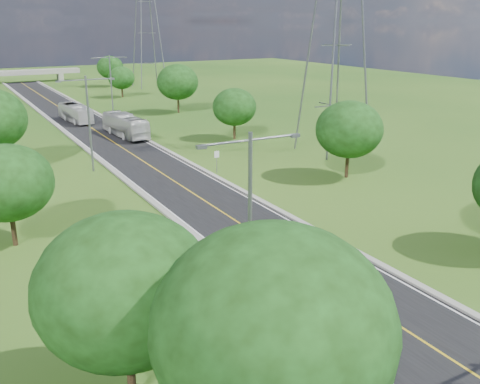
{
  "coord_description": "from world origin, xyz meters",
  "views": [
    {
      "loc": [
        -19.23,
        -10.52,
        15.24
      ],
      "look_at": [
        -0.52,
        22.82,
        3.0
      ],
      "focal_mm": 40.0,
      "sensor_mm": 36.0,
      "label": 1
    }
  ],
  "objects": [
    {
      "name": "tree_rd",
      "position": [
        17.0,
        76.0,
        5.27
      ],
      "size": [
        7.14,
        7.14,
        8.3
      ],
      "color": "black",
      "rests_on": "ground"
    },
    {
      "name": "tree_rc",
      "position": [
        15.0,
        52.0,
        4.33
      ],
      "size": [
        5.88,
        5.88,
        6.84
      ],
      "color": "black",
      "rests_on": "ground"
    },
    {
      "name": "streetlight_mid_left",
      "position": [
        -6.0,
        45.0,
        5.94
      ],
      "size": [
        5.9,
        0.25,
        10.0
      ],
      "color": "slate",
      "rests_on": "ground"
    },
    {
      "name": "streetlight_near_left",
      "position": [
        -6.0,
        12.0,
        5.94
      ],
      "size": [
        5.9,
        0.25,
        10.0
      ],
      "color": "slate",
      "rests_on": "ground"
    },
    {
      "name": "road",
      "position": [
        0.0,
        66.0,
        0.03
      ],
      "size": [
        8.0,
        150.0,
        0.06
      ],
      "primitive_type": "cube",
      "color": "black",
      "rests_on": "ground"
    },
    {
      "name": "overpass",
      "position": [
        0.0,
        140.0,
        2.41
      ],
      "size": [
        30.0,
        3.0,
        3.2
      ],
      "color": "gray",
      "rests_on": "ground"
    },
    {
      "name": "bus_inbound",
      "position": [
        -0.8,
        75.33,
        1.44
      ],
      "size": [
        3.36,
        10.12,
        2.77
      ],
      "primitive_type": "imported",
      "rotation": [
        0.0,
        0.0,
        0.11
      ],
      "color": "silver",
      "rests_on": "road"
    },
    {
      "name": "curb_right",
      "position": [
        4.25,
        66.0,
        0.11
      ],
      "size": [
        0.5,
        150.0,
        0.22
      ],
      "primitive_type": "cube",
      "color": "gray",
      "rests_on": "ground"
    },
    {
      "name": "speed_limit_sign",
      "position": [
        5.2,
        37.98,
        1.6
      ],
      "size": [
        0.55,
        0.09,
        2.4
      ],
      "color": "slate",
      "rests_on": "ground"
    },
    {
      "name": "tree_rf",
      "position": [
        18.0,
        120.0,
        4.64
      ],
      "size": [
        6.3,
        6.3,
        7.33
      ],
      "color": "black",
      "rests_on": "ground"
    },
    {
      "name": "tree_la",
      "position": [
        -14.0,
        8.0,
        5.27
      ],
      "size": [
        7.14,
        7.14,
        8.3
      ],
      "color": "black",
      "rests_on": "ground"
    },
    {
      "name": "tree_lf",
      "position": [
        -11.0,
        2.0,
        5.89
      ],
      "size": [
        7.98,
        7.98,
        9.28
      ],
      "color": "black",
      "rests_on": "ground"
    },
    {
      "name": "bus_outbound",
      "position": [
        2.56,
        60.53,
        1.59
      ],
      "size": [
        3.41,
        11.15,
        3.06
      ],
      "primitive_type": "imported",
      "rotation": [
        0.0,
        0.0,
        3.22
      ],
      "color": "silver",
      "rests_on": "road"
    },
    {
      "name": "curb_left",
      "position": [
        -4.25,
        66.0,
        0.11
      ],
      "size": [
        0.5,
        150.0,
        0.22
      ],
      "primitive_type": "cube",
      "color": "gray",
      "rests_on": "ground"
    },
    {
      "name": "tree_rb",
      "position": [
        16.0,
        30.0,
        4.95
      ],
      "size": [
        6.72,
        6.72,
        7.82
      ],
      "color": "black",
      "rests_on": "ground"
    },
    {
      "name": "ground",
      "position": [
        0.0,
        60.0,
        0.0
      ],
      "size": [
        260.0,
        260.0,
        0.0
      ],
      "primitive_type": "plane",
      "color": "#1D4914",
      "rests_on": "ground"
    },
    {
      "name": "power_tower_near",
      "position": [
        22.0,
        40.0,
        14.01
      ],
      "size": [
        9.0,
        6.4,
        28.0
      ],
      "color": "slate",
      "rests_on": "ground"
    },
    {
      "name": "streetlight_far_right",
      "position": [
        6.0,
        78.0,
        5.94
      ],
      "size": [
        5.9,
        0.25,
        10.0
      ],
      "color": "slate",
      "rests_on": "ground"
    },
    {
      "name": "tree_lb",
      "position": [
        -16.0,
        28.0,
        4.64
      ],
      "size": [
        6.3,
        6.3,
        7.33
      ],
      "color": "black",
      "rests_on": "ground"
    },
    {
      "name": "tree_re",
      "position": [
        14.5,
        100.0,
        4.02
      ],
      "size": [
        5.46,
        5.46,
        6.35
      ],
      "color": "black",
      "rests_on": "ground"
    },
    {
      "name": "power_tower_far",
      "position": [
        26.0,
        115.0,
        14.01
      ],
      "size": [
        9.0,
        6.4,
        28.0
      ],
      "color": "slate",
      "rests_on": "ground"
    }
  ]
}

